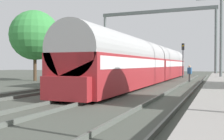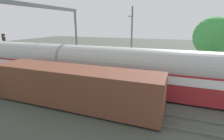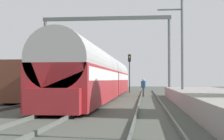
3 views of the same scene
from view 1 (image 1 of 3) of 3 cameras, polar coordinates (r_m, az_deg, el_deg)
The scene contains 11 objects.
ground at distance 16.20m, azimuth -1.52°, elevation -5.19°, with size 120.00×120.00×0.00m, color #484C44.
track_far_west at distance 18.24m, azimuth -13.72°, elevation -4.26°, with size 1.52×60.00×0.16m.
track_west at distance 16.19m, azimuth -1.52°, elevation -4.91°, with size 1.52×60.00×0.16m.
track_east at distance 15.05m, azimuth 13.35°, elevation -5.40°, with size 1.52×60.00×0.16m.
passenger_train at distance 27.42m, azimuth 8.32°, elevation 1.52°, with size 2.93×32.85×3.82m.
freight_car at distance 25.25m, azimuth -2.95°, elevation 0.43°, with size 2.80×13.00×2.70m.
person_crossing at distance 28.44m, azimuth 16.33°, elevation -0.43°, with size 0.46×0.38×1.73m.
railway_signal_far at distance 37.89m, azimuth 15.00°, elevation 3.01°, with size 0.36×0.30×4.72m.
catenary_gantry at distance 30.14m, azimuth 9.47°, elevation 8.50°, with size 12.77×0.28×7.86m.
catenary_pole_east_mid at distance 21.63m, azimuth 22.26°, elevation 7.33°, with size 1.90×0.20×8.00m.
tree_west_background at distance 30.71m, azimuth -16.25°, elevation 7.16°, with size 5.46×5.46×7.77m.
Camera 1 is at (6.35, -14.79, 1.79)m, focal length 42.56 mm.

